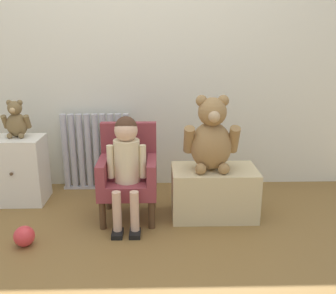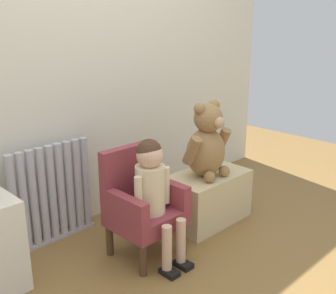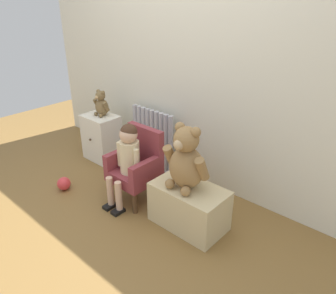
# 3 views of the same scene
# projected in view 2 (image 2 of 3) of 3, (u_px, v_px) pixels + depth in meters

# --- Properties ---
(ground_plane) EXTENTS (6.00, 6.00, 0.00)m
(ground_plane) POSITION_uv_depth(u_px,v_px,m) (210.00, 290.00, 2.20)
(ground_plane) COLOR brown
(back_wall) EXTENTS (3.80, 0.05, 2.40)m
(back_wall) POSITION_uv_depth(u_px,v_px,m) (73.00, 44.00, 2.62)
(back_wall) COLOR silver
(back_wall) RESTS_ON ground_plane
(radiator) EXTENTS (0.56, 0.05, 0.63)m
(radiator) POSITION_uv_depth(u_px,v_px,m) (52.00, 194.00, 2.60)
(radiator) COLOR #B2B3BC
(radiator) RESTS_ON ground_plane
(child_armchair) EXTENTS (0.38, 0.36, 0.64)m
(child_armchair) POSITION_uv_depth(u_px,v_px,m) (141.00, 203.00, 2.46)
(child_armchair) COLOR brown
(child_armchair) RESTS_ON ground_plane
(child_figure) EXTENTS (0.25, 0.35, 0.72)m
(child_figure) POSITION_uv_depth(u_px,v_px,m) (153.00, 184.00, 2.34)
(child_figure) COLOR beige
(child_figure) RESTS_ON ground_plane
(low_bench) EXTENTS (0.58, 0.34, 0.34)m
(low_bench) POSITION_uv_depth(u_px,v_px,m) (207.00, 197.00, 2.89)
(low_bench) COLOR #CDB988
(low_bench) RESTS_ON ground_plane
(large_teddy_bear) EXTENTS (0.37, 0.26, 0.50)m
(large_teddy_bear) POSITION_uv_depth(u_px,v_px,m) (207.00, 144.00, 2.75)
(large_teddy_bear) COLOR olive
(large_teddy_bear) RESTS_ON low_bench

